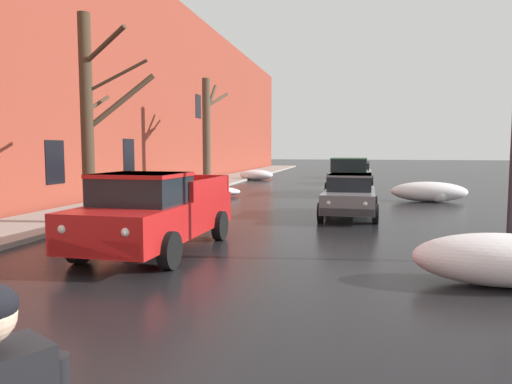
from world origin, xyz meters
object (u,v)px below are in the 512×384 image
at_px(bare_tree_mid_block, 207,132).
at_px(pickup_truck_red_approaching_near_lane, 155,212).
at_px(sedan_silver_parked_far_down_block, 357,172).
at_px(sedan_grey_parked_kerbside_close, 350,194).
at_px(bare_tree_second_along_sidewalk, 91,117).
at_px(sedan_black_queued_behind_truck, 351,168).
at_px(suv_green_parked_kerbside_mid, 349,175).

xyz_separation_m(bare_tree_mid_block, pickup_truck_red_approaching_near_lane, (3.23, -13.75, -2.25)).
bearing_deg(pickup_truck_red_approaching_near_lane, sedan_silver_parked_far_down_block, 78.69).
xyz_separation_m(sedan_grey_parked_kerbside_close, sedan_silver_parked_far_down_block, (0.22, 15.21, -0.00)).
relative_size(bare_tree_second_along_sidewalk, sedan_silver_parked_far_down_block, 1.56).
bearing_deg(bare_tree_mid_block, sedan_grey_parked_kerbside_close, -45.33).
bearing_deg(bare_tree_second_along_sidewalk, sedan_silver_parked_far_down_block, 68.38).
bearing_deg(sedan_grey_parked_kerbside_close, sedan_silver_parked_far_down_block, 89.18).
bearing_deg(pickup_truck_red_approaching_near_lane, bare_tree_second_along_sidewalk, 138.85).
relative_size(bare_tree_mid_block, sedan_silver_parked_far_down_block, 1.50).
bearing_deg(sedan_black_queued_behind_truck, pickup_truck_red_approaching_near_lane, -97.86).
distance_m(bare_tree_second_along_sidewalk, sedan_grey_parked_kerbside_close, 8.43).
height_order(pickup_truck_red_approaching_near_lane, sedan_black_queued_behind_truck, pickup_truck_red_approaching_near_lane).
xyz_separation_m(bare_tree_second_along_sidewalk, bare_tree_mid_block, (-0.09, 11.00, -0.04)).
height_order(suv_green_parked_kerbside_mid, sedan_black_queued_behind_truck, suv_green_parked_kerbside_mid).
bearing_deg(suv_green_parked_kerbside_mid, sedan_silver_parked_far_down_block, 86.89).
bearing_deg(suv_green_parked_kerbside_mid, bare_tree_second_along_sidewalk, -121.53).
bearing_deg(bare_tree_mid_block, sedan_silver_parked_far_down_block, 45.97).
bearing_deg(sedan_silver_parked_far_down_block, bare_tree_mid_block, -134.03).
relative_size(bare_tree_second_along_sidewalk, bare_tree_mid_block, 1.04).
bearing_deg(bare_tree_second_along_sidewalk, bare_tree_mid_block, 90.47).
bearing_deg(sedan_black_queued_behind_truck, bare_tree_second_along_sidewalk, -105.54).
bearing_deg(sedan_black_queued_behind_truck, suv_green_parked_kerbside_mid, -89.72).
relative_size(pickup_truck_red_approaching_near_lane, sedan_black_queued_behind_truck, 1.23).
distance_m(sedan_silver_parked_far_down_block, sedan_black_queued_behind_truck, 6.34).
distance_m(bare_tree_mid_block, suv_green_parked_kerbside_mid, 7.48).
distance_m(bare_tree_second_along_sidewalk, pickup_truck_red_approaching_near_lane, 4.76).
height_order(bare_tree_second_along_sidewalk, sedan_black_queued_behind_truck, bare_tree_second_along_sidewalk).
relative_size(pickup_truck_red_approaching_near_lane, sedan_grey_parked_kerbside_close, 1.22).
relative_size(pickup_truck_red_approaching_near_lane, sedan_silver_parked_far_down_block, 1.31).
bearing_deg(sedan_grey_parked_kerbside_close, pickup_truck_red_approaching_near_lane, -122.84).
bearing_deg(sedan_grey_parked_kerbside_close, bare_tree_mid_block, 134.67).
relative_size(sedan_grey_parked_kerbside_close, sedan_black_queued_behind_truck, 1.00).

